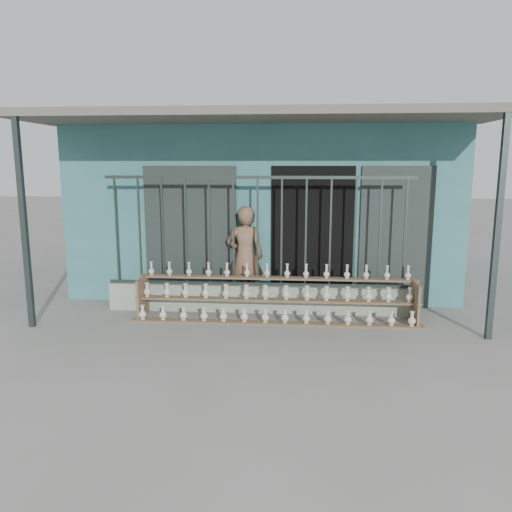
{
  "coord_description": "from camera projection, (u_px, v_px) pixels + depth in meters",
  "views": [
    {
      "loc": [
        0.62,
        -6.71,
        2.43
      ],
      "look_at": [
        0.0,
        1.0,
        1.0
      ],
      "focal_mm": 35.0,
      "sensor_mm": 36.0,
      "label": 1
    }
  ],
  "objects": [
    {
      "name": "security_fence",
      "position": [
        257.0,
        232.0,
        8.09
      ],
      "size": [
        5.0,
        0.04,
        1.8
      ],
      "color": "#283330",
      "rests_on": "parapet_wall"
    },
    {
      "name": "shelf_rack",
      "position": [
        276.0,
        297.0,
        7.84
      ],
      "size": [
        4.5,
        0.68,
        0.85
      ],
      "color": "brown",
      "rests_on": "ground"
    },
    {
      "name": "ground",
      "position": [
        250.0,
        338.0,
        7.07
      ],
      "size": [
        60.0,
        60.0,
        0.0
      ],
      "primitive_type": "plane",
      "color": "slate"
    },
    {
      "name": "workshop_building",
      "position": [
        268.0,
        201.0,
        10.92
      ],
      "size": [
        7.4,
        6.6,
        3.21
      ],
      "color": "#346C6D",
      "rests_on": "ground"
    },
    {
      "name": "parapet_wall",
      "position": [
        257.0,
        298.0,
        8.3
      ],
      "size": [
        5.0,
        0.2,
        0.45
      ],
      "primitive_type": "cube",
      "color": "gray",
      "rests_on": "ground"
    },
    {
      "name": "elderly_woman",
      "position": [
        245.0,
        257.0,
        8.51
      ],
      "size": [
        0.68,
        0.49,
        1.74
      ],
      "primitive_type": "imported",
      "rotation": [
        0.0,
        0.0,
        3.26
      ],
      "color": "brown",
      "rests_on": "ground"
    }
  ]
}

